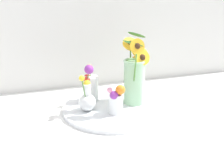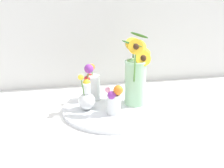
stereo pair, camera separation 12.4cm
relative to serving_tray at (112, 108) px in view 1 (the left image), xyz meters
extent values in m
plane|color=white|center=(-0.02, -0.04, -0.01)|extent=(6.00, 6.00, 0.00)
cylinder|color=silver|center=(0.00, 0.00, 0.00)|extent=(0.48, 0.48, 0.02)
cylinder|color=#99CC9E|center=(0.12, 0.01, 0.12)|extent=(0.10, 0.10, 0.21)
torus|color=#99CC9E|center=(0.12, 0.01, 0.22)|extent=(0.11, 0.11, 0.01)
cylinder|color=#4C8438|center=(0.14, 0.04, 0.12)|extent=(0.03, 0.04, 0.18)
cylinder|color=gold|center=(0.15, 0.05, 0.21)|extent=(0.07, 0.05, 0.06)
sphere|color=#382314|center=(0.15, 0.05, 0.21)|extent=(0.03, 0.03, 0.03)
cylinder|color=#4C8438|center=(0.12, 0.01, 0.15)|extent=(0.05, 0.04, 0.20)
cylinder|color=gold|center=(0.14, -0.01, 0.25)|extent=(0.09, 0.04, 0.09)
sphere|color=#382314|center=(0.14, -0.01, 0.25)|extent=(0.03, 0.03, 0.03)
cylinder|color=#4C8438|center=(0.15, 0.05, 0.16)|extent=(0.03, 0.07, 0.19)
cylinder|color=gold|center=(0.16, 0.08, 0.25)|extent=(0.07, 0.06, 0.06)
sphere|color=#382314|center=(0.16, 0.08, 0.25)|extent=(0.03, 0.03, 0.03)
cylinder|color=#4C8438|center=(0.10, -0.05, 0.19)|extent=(0.03, 0.09, 0.25)
cylinder|color=gold|center=(0.09, -0.09, 0.32)|extent=(0.07, 0.03, 0.07)
sphere|color=#382314|center=(0.09, -0.09, 0.32)|extent=(0.03, 0.03, 0.03)
cylinder|color=#4C8438|center=(0.16, 0.05, 0.15)|extent=(0.05, 0.07, 0.20)
cylinder|color=gold|center=(0.18, 0.08, 0.25)|extent=(0.07, 0.06, 0.06)
sphere|color=#382314|center=(0.18, 0.08, 0.25)|extent=(0.03, 0.03, 0.03)
cylinder|color=#4C8438|center=(0.12, 0.07, 0.17)|extent=(0.02, 0.07, 0.23)
cylinder|color=gold|center=(0.13, 0.10, 0.29)|extent=(0.08, 0.07, 0.06)
sphere|color=#382314|center=(0.13, 0.10, 0.29)|extent=(0.03, 0.03, 0.03)
cylinder|color=#4C8438|center=(0.12, 0.01, 0.17)|extent=(0.04, 0.04, 0.25)
cylinder|color=gold|center=(0.14, 0.03, 0.29)|extent=(0.08, 0.05, 0.07)
sphere|color=#382314|center=(0.14, 0.03, 0.29)|extent=(0.03, 0.03, 0.03)
ellipsoid|color=#38702D|center=(0.15, 0.08, 0.34)|extent=(0.09, 0.08, 0.05)
ellipsoid|color=#38702D|center=(0.08, -0.07, 0.33)|extent=(0.10, 0.08, 0.05)
cylinder|color=white|center=(-0.01, -0.08, 0.06)|extent=(0.06, 0.06, 0.09)
cylinder|color=#568E42|center=(0.01, -0.08, 0.08)|extent=(0.01, 0.02, 0.09)
sphere|color=orange|center=(0.01, -0.09, 0.13)|extent=(0.04, 0.04, 0.04)
cylinder|color=#568E42|center=(-0.03, -0.07, 0.08)|extent=(0.02, 0.02, 0.09)
sphere|color=pink|center=(-0.04, -0.08, 0.13)|extent=(0.03, 0.03, 0.03)
cylinder|color=#568E42|center=(-0.01, -0.08, 0.07)|extent=(0.01, 0.03, 0.08)
sphere|color=purple|center=(-0.02, -0.09, 0.11)|extent=(0.04, 0.04, 0.04)
sphere|color=white|center=(-0.12, -0.01, 0.05)|extent=(0.08, 0.08, 0.08)
cylinder|color=white|center=(-0.12, -0.01, 0.12)|extent=(0.04, 0.04, 0.05)
cylinder|color=#4C8438|center=(-0.14, -0.02, 0.11)|extent=(0.02, 0.01, 0.13)
sphere|color=yellow|center=(-0.15, -0.02, 0.17)|extent=(0.03, 0.03, 0.03)
cylinder|color=#4C8438|center=(-0.11, -0.01, 0.08)|extent=(0.02, 0.03, 0.11)
sphere|color=yellow|center=(-0.12, 0.01, 0.14)|extent=(0.03, 0.03, 0.03)
cylinder|color=#4C8438|center=(-0.12, 0.01, 0.13)|extent=(0.03, 0.01, 0.15)
sphere|color=purple|center=(-0.11, 0.01, 0.20)|extent=(0.04, 0.04, 0.04)
cylinder|color=#4C8438|center=(-0.12, 0.00, 0.10)|extent=(0.01, 0.03, 0.10)
sphere|color=red|center=(-0.12, 0.02, 0.15)|extent=(0.03, 0.03, 0.03)
cylinder|color=white|center=(-0.08, 0.11, 0.07)|extent=(0.07, 0.07, 0.13)
cylinder|color=#568E42|center=(-0.08, 0.11, 0.12)|extent=(0.01, 0.02, 0.12)
sphere|color=orange|center=(-0.08, 0.12, 0.18)|extent=(0.03, 0.03, 0.03)
cylinder|color=#568E42|center=(-0.09, 0.10, 0.08)|extent=(0.02, 0.01, 0.09)
sphere|color=white|center=(-0.09, 0.09, 0.12)|extent=(0.04, 0.04, 0.04)
cylinder|color=#568E42|center=(-0.09, 0.12, 0.08)|extent=(0.02, 0.02, 0.09)
sphere|color=red|center=(-0.09, 0.13, 0.12)|extent=(0.04, 0.04, 0.04)
camera|label=1|loc=(-0.35, -1.11, 0.54)|focal=42.00mm
camera|label=2|loc=(-0.23, -1.14, 0.54)|focal=42.00mm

